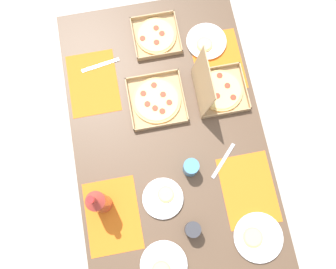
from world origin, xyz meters
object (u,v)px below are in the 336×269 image
at_px(pizza_box_center, 157,100).
at_px(plate_near_left, 206,42).
at_px(pizza_box_corner_right, 156,36).
at_px(plate_near_right, 258,237).
at_px(soda_bottle, 99,202).
at_px(cup_red, 193,229).
at_px(pizza_box_edge_far, 217,89).
at_px(plate_middle, 163,265).
at_px(plate_far_right, 163,198).
at_px(cup_spare, 191,168).

relative_size(pizza_box_center, plate_near_left, 1.32).
bearing_deg(pizza_box_center, pizza_box_corner_right, -9.66).
relative_size(plate_near_right, soda_bottle, 0.74).
distance_m(pizza_box_center, cup_red, 0.68).
height_order(pizza_box_edge_far, plate_near_left, pizza_box_edge_far).
distance_m(pizza_box_center, plate_near_left, 0.44).
xyz_separation_m(pizza_box_corner_right, plate_middle, (-1.19, 0.18, -0.00)).
bearing_deg(plate_far_right, plate_near_right, -122.94).
relative_size(plate_near_right, cup_red, 2.18).
xyz_separation_m(plate_middle, cup_spare, (0.43, -0.22, 0.04)).
distance_m(plate_middle, plate_near_right, 0.47).
bearing_deg(plate_far_right, soda_bottle, 84.95).
height_order(pizza_box_edge_far, plate_far_right, pizza_box_edge_far).
bearing_deg(pizza_box_edge_far, pizza_box_corner_right, 34.01).
bearing_deg(pizza_box_center, soda_bottle, 143.69).
xyz_separation_m(pizza_box_center, cup_spare, (-0.39, -0.10, 0.04)).
bearing_deg(pizza_box_edge_far, plate_middle, 151.85).
xyz_separation_m(cup_spare, cup_red, (-0.29, 0.05, 0.00)).
xyz_separation_m(pizza_box_edge_far, plate_middle, (-0.81, 0.43, -0.04)).
bearing_deg(pizza_box_edge_far, cup_red, 158.29).
bearing_deg(soda_bottle, pizza_box_center, -36.31).
bearing_deg(plate_middle, soda_bottle, 35.38).
xyz_separation_m(pizza_box_corner_right, pizza_box_center, (-0.37, 0.06, -0.00)).
bearing_deg(plate_near_left, plate_middle, 158.17).
bearing_deg(cup_red, pizza_box_corner_right, -0.62).
height_order(pizza_box_center, plate_middle, pizza_box_center).
distance_m(plate_far_right, cup_spare, 0.20).
height_order(pizza_box_center, plate_near_left, pizza_box_center).
bearing_deg(pizza_box_center, cup_spare, -165.23).
bearing_deg(pizza_box_corner_right, plate_middle, 171.54).
distance_m(pizza_box_corner_right, plate_near_left, 0.28).
xyz_separation_m(soda_bottle, cup_red, (-0.20, -0.40, -0.08)).
bearing_deg(plate_near_right, pizza_box_center, 24.68).
bearing_deg(pizza_box_corner_right, cup_red, 179.38).
bearing_deg(cup_spare, plate_far_right, 126.12).
bearing_deg(pizza_box_edge_far, soda_bottle, 125.06).
bearing_deg(soda_bottle, cup_spare, -78.68).
xyz_separation_m(plate_near_right, soda_bottle, (0.29, 0.71, 0.12)).
distance_m(pizza_box_edge_far, plate_near_right, 0.77).
height_order(pizza_box_center, plate_near_right, pizza_box_center).
bearing_deg(plate_far_right, pizza_box_center, -6.54).
bearing_deg(soda_bottle, pizza_box_corner_right, -26.06).
height_order(plate_middle, plate_near_left, same).
xyz_separation_m(pizza_box_edge_far, soda_bottle, (-0.47, 0.67, 0.09)).
relative_size(plate_middle, plate_near_right, 0.94).
height_order(pizza_box_corner_right, cup_red, cup_red).
xyz_separation_m(pizza_box_center, plate_near_left, (0.29, -0.33, -0.00)).
xyz_separation_m(plate_near_left, plate_far_right, (-0.79, 0.39, 0.00)).
relative_size(pizza_box_center, cup_spare, 2.69).
bearing_deg(pizza_box_corner_right, plate_near_left, -107.69).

